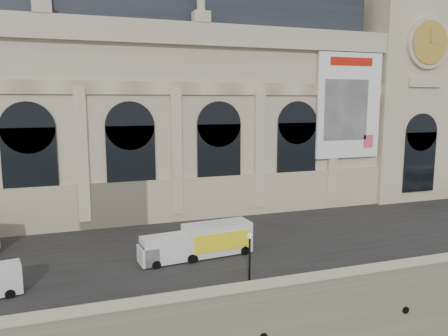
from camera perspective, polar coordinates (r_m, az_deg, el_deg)
The scene contains 8 objects.
quay at distance 63.44m, azimuth -9.59°, elevation -6.55°, with size 160.00×70.00×6.00m, color gray.
street at distance 42.83m, azimuth -5.04°, elevation -9.78°, with size 160.00×24.00×0.06m, color #2D2D2D.
parapet at distance 30.67m, azimuth 1.21°, elevation -16.35°, with size 160.00×1.40×1.21m.
museum at distance 56.44m, azimuth -15.39°, elevation 8.55°, with size 69.00×18.70×29.10m.
clock_pavilion at distance 69.01m, azimuth 20.74°, elevation 11.36°, with size 13.00×14.72×36.70m.
van_c at distance 37.86m, azimuth -7.35°, elevation -10.46°, with size 5.50×2.64×2.37m.
box_truck at distance 39.22m, azimuth -1.46°, elevation -9.32°, with size 7.38×3.11×2.90m.
lamp_right at distance 32.51m, azimuth 3.36°, elevation -12.04°, with size 0.43×0.43×4.21m.
Camera 1 is at (-9.56, -25.47, 19.64)m, focal length 35.00 mm.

